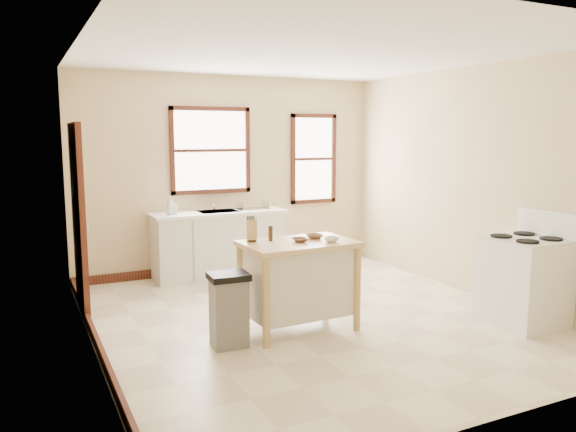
# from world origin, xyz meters

# --- Properties ---
(floor) EXTENTS (5.00, 5.00, 0.00)m
(floor) POSITION_xyz_m (0.00, 0.00, 0.00)
(floor) COLOR #F5E8C2
(floor) RESTS_ON ground
(ceiling) EXTENTS (5.00, 5.00, 0.00)m
(ceiling) POSITION_xyz_m (0.00, 0.00, 2.80)
(ceiling) COLOR white
(ceiling) RESTS_ON ground
(wall_back) EXTENTS (4.50, 0.04, 2.80)m
(wall_back) POSITION_xyz_m (0.00, 2.50, 1.40)
(wall_back) COLOR beige
(wall_back) RESTS_ON ground
(wall_left) EXTENTS (0.04, 5.00, 2.80)m
(wall_left) POSITION_xyz_m (-2.25, 0.00, 1.40)
(wall_left) COLOR beige
(wall_left) RESTS_ON ground
(wall_right) EXTENTS (0.04, 5.00, 2.80)m
(wall_right) POSITION_xyz_m (2.25, 0.00, 1.40)
(wall_right) COLOR beige
(wall_right) RESTS_ON ground
(window_main) EXTENTS (1.17, 0.06, 1.22)m
(window_main) POSITION_xyz_m (-0.30, 2.48, 1.75)
(window_main) COLOR black
(window_main) RESTS_ON wall_back
(window_side) EXTENTS (0.77, 0.06, 1.37)m
(window_side) POSITION_xyz_m (1.35, 2.48, 1.60)
(window_side) COLOR black
(window_side) RESTS_ON wall_back
(door_left) EXTENTS (0.06, 0.90, 2.10)m
(door_left) POSITION_xyz_m (-2.21, 1.30, 1.05)
(door_left) COLOR black
(door_left) RESTS_ON ground
(baseboard_back) EXTENTS (4.50, 0.04, 0.12)m
(baseboard_back) POSITION_xyz_m (0.00, 2.47, 0.06)
(baseboard_back) COLOR black
(baseboard_back) RESTS_ON ground
(baseboard_left) EXTENTS (0.04, 5.00, 0.12)m
(baseboard_left) POSITION_xyz_m (-2.22, 0.00, 0.06)
(baseboard_left) COLOR black
(baseboard_left) RESTS_ON ground
(sink_counter) EXTENTS (1.86, 0.62, 0.92)m
(sink_counter) POSITION_xyz_m (-0.30, 2.20, 0.46)
(sink_counter) COLOR silver
(sink_counter) RESTS_ON ground
(faucet) EXTENTS (0.03, 0.03, 0.22)m
(faucet) POSITION_xyz_m (-0.30, 2.38, 1.03)
(faucet) COLOR silver
(faucet) RESTS_ON sink_counter
(soap_bottle_a) EXTENTS (0.11, 0.11, 0.24)m
(soap_bottle_a) POSITION_xyz_m (-0.99, 2.14, 1.04)
(soap_bottle_a) COLOR #B2B2B2
(soap_bottle_a) RESTS_ON sink_counter
(soap_bottle_b) EXTENTS (0.10, 0.10, 0.17)m
(soap_bottle_b) POSITION_xyz_m (-0.93, 2.18, 1.01)
(soap_bottle_b) COLOR #B2B2B2
(soap_bottle_b) RESTS_ON sink_counter
(dish_rack) EXTENTS (0.43, 0.33, 0.11)m
(dish_rack) POSITION_xyz_m (0.20, 2.16, 0.97)
(dish_rack) COLOR silver
(dish_rack) RESTS_ON sink_counter
(kitchen_island) EXTENTS (1.14, 0.75, 0.91)m
(kitchen_island) POSITION_xyz_m (-0.30, -0.25, 0.46)
(kitchen_island) COLOR #EEBD8C
(kitchen_island) RESTS_ON ground
(knife_block) EXTENTS (0.13, 0.13, 0.20)m
(knife_block) POSITION_xyz_m (-0.72, -0.04, 1.01)
(knife_block) COLOR #DDB174
(knife_block) RESTS_ON kitchen_island
(pepper_grinder) EXTENTS (0.06, 0.06, 0.15)m
(pepper_grinder) POSITION_xyz_m (-0.53, -0.10, 0.99)
(pepper_grinder) COLOR #452612
(pepper_grinder) RESTS_ON kitchen_island
(bowl_a) EXTENTS (0.17, 0.17, 0.04)m
(bowl_a) POSITION_xyz_m (-0.30, -0.28, 0.93)
(bowl_a) COLOR brown
(bowl_a) RESTS_ON kitchen_island
(bowl_b) EXTENTS (0.20, 0.20, 0.04)m
(bowl_b) POSITION_xyz_m (-0.08, -0.18, 0.93)
(bowl_b) COLOR brown
(bowl_b) RESTS_ON kitchen_island
(bowl_c) EXTENTS (0.17, 0.17, 0.05)m
(bowl_c) POSITION_xyz_m (-0.02, -0.42, 0.94)
(bowl_c) COLOR silver
(bowl_c) RESTS_ON kitchen_island
(trash_bin) EXTENTS (0.38, 0.33, 0.70)m
(trash_bin) POSITION_xyz_m (-1.09, -0.38, 0.35)
(trash_bin) COLOR slate
(trash_bin) RESTS_ON ground
(gas_stove) EXTENTS (0.73, 0.74, 1.18)m
(gas_stove) POSITION_xyz_m (1.90, -1.11, 0.59)
(gas_stove) COLOR white
(gas_stove) RESTS_ON ground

